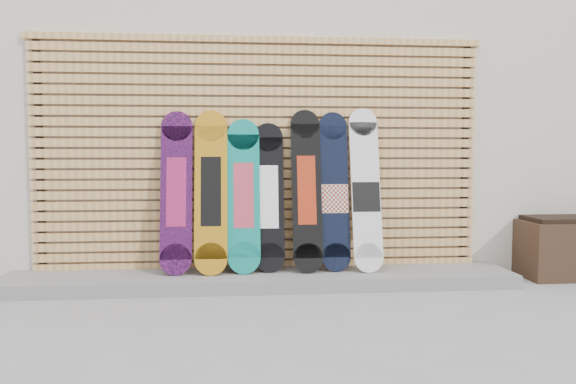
{
  "coord_description": "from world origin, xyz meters",
  "views": [
    {
      "loc": [
        -0.36,
        -4.36,
        1.21
      ],
      "look_at": [
        0.1,
        0.75,
        0.85
      ],
      "focal_mm": 35.0,
      "sensor_mm": 36.0,
      "label": 1
    }
  ],
  "objects_px": {
    "snowboard_3": "(269,197)",
    "snowboard_6": "(366,190)",
    "snowboard_1": "(211,191)",
    "snowboard_0": "(176,192)",
    "snowboard_2": "(244,195)",
    "snowboard_5": "(335,192)",
    "snowboard_4": "(307,190)"
  },
  "relations": [
    {
      "from": "snowboard_2",
      "to": "snowboard_6",
      "type": "height_order",
      "value": "snowboard_6"
    },
    {
      "from": "snowboard_5",
      "to": "snowboard_6",
      "type": "relative_size",
      "value": 0.97
    },
    {
      "from": "snowboard_2",
      "to": "snowboard_6",
      "type": "xyz_separation_m",
      "value": [
        1.13,
        -0.02,
        0.04
      ]
    },
    {
      "from": "snowboard_0",
      "to": "snowboard_3",
      "type": "relative_size",
      "value": 1.08
    },
    {
      "from": "snowboard_0",
      "to": "snowboard_5",
      "type": "relative_size",
      "value": 1.0
    },
    {
      "from": "snowboard_2",
      "to": "snowboard_5",
      "type": "height_order",
      "value": "snowboard_5"
    },
    {
      "from": "snowboard_3",
      "to": "snowboard_5",
      "type": "xyz_separation_m",
      "value": [
        0.61,
        -0.01,
        0.04
      ]
    },
    {
      "from": "snowboard_2",
      "to": "snowboard_3",
      "type": "relative_size",
      "value": 1.03
    },
    {
      "from": "snowboard_6",
      "to": "snowboard_2",
      "type": "bearing_deg",
      "value": 178.91
    },
    {
      "from": "snowboard_0",
      "to": "snowboard_5",
      "type": "distance_m",
      "value": 1.45
    },
    {
      "from": "snowboard_4",
      "to": "snowboard_5",
      "type": "relative_size",
      "value": 1.01
    },
    {
      "from": "snowboard_1",
      "to": "snowboard_6",
      "type": "height_order",
      "value": "snowboard_6"
    },
    {
      "from": "snowboard_5",
      "to": "snowboard_0",
      "type": "bearing_deg",
      "value": -179.38
    },
    {
      "from": "snowboard_1",
      "to": "snowboard_2",
      "type": "xyz_separation_m",
      "value": [
        0.3,
        0.02,
        -0.04
      ]
    },
    {
      "from": "snowboard_2",
      "to": "snowboard_4",
      "type": "distance_m",
      "value": 0.58
    },
    {
      "from": "snowboard_1",
      "to": "snowboard_3",
      "type": "relative_size",
      "value": 1.08
    },
    {
      "from": "snowboard_0",
      "to": "snowboard_6",
      "type": "relative_size",
      "value": 0.97
    },
    {
      "from": "snowboard_3",
      "to": "snowboard_5",
      "type": "distance_m",
      "value": 0.61
    },
    {
      "from": "snowboard_1",
      "to": "snowboard_0",
      "type": "bearing_deg",
      "value": 177.52
    },
    {
      "from": "snowboard_4",
      "to": "snowboard_6",
      "type": "relative_size",
      "value": 0.99
    },
    {
      "from": "snowboard_3",
      "to": "snowboard_4",
      "type": "distance_m",
      "value": 0.35
    },
    {
      "from": "snowboard_4",
      "to": "snowboard_5",
      "type": "height_order",
      "value": "snowboard_4"
    },
    {
      "from": "snowboard_0",
      "to": "snowboard_2",
      "type": "relative_size",
      "value": 1.05
    },
    {
      "from": "snowboard_0",
      "to": "snowboard_1",
      "type": "relative_size",
      "value": 0.99
    },
    {
      "from": "snowboard_2",
      "to": "snowboard_4",
      "type": "height_order",
      "value": "snowboard_4"
    },
    {
      "from": "snowboard_0",
      "to": "snowboard_2",
      "type": "xyz_separation_m",
      "value": [
        0.61,
        0.0,
        -0.03
      ]
    },
    {
      "from": "snowboard_3",
      "to": "snowboard_6",
      "type": "bearing_deg",
      "value": -2.9
    },
    {
      "from": "snowboard_5",
      "to": "snowboard_6",
      "type": "xyz_separation_m",
      "value": [
        0.29,
        -0.03,
        0.02
      ]
    },
    {
      "from": "snowboard_2",
      "to": "snowboard_3",
      "type": "bearing_deg",
      "value": 5.8
    },
    {
      "from": "snowboard_0",
      "to": "snowboard_3",
      "type": "height_order",
      "value": "snowboard_0"
    },
    {
      "from": "snowboard_2",
      "to": "snowboard_6",
      "type": "distance_m",
      "value": 1.13
    },
    {
      "from": "snowboard_3",
      "to": "snowboard_4",
      "type": "bearing_deg",
      "value": -5.14
    }
  ]
}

